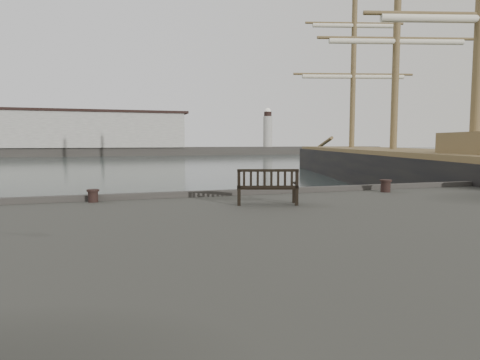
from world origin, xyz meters
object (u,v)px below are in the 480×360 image
object	(u,v)px
bench	(267,193)
tall_ship_main	(392,173)
bollard_right	(386,186)
bollard_left	(93,196)

from	to	relation	value
bench	tall_ship_main	xyz separation A→B (m)	(18.59, 18.72, -1.11)
bench	bollard_right	distance (m)	5.41
bench	bollard_left	distance (m)	5.21
tall_ship_main	bollard_right	bearing A→B (deg)	-112.71
bollard_left	bench	bearing A→B (deg)	-22.96
bench	bollard_right	bearing A→B (deg)	33.21
bollard_left	bollard_right	bearing A→B (deg)	-2.76
bench	bollard_left	bearing A→B (deg)	173.57
bollard_right	tall_ship_main	distance (m)	21.81
bench	tall_ship_main	bearing A→B (deg)	61.72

